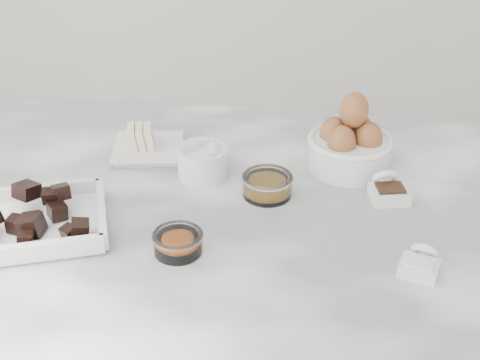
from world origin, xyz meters
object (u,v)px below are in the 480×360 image
at_px(chocolate_dish, 29,219).
at_px(honey_bowl, 267,185).
at_px(sugar_ramekin, 203,161).
at_px(vanilla_spoon, 388,190).
at_px(zest_bowl, 178,242).
at_px(salt_spoon, 420,263).
at_px(butter_plate, 147,144).
at_px(egg_bowl, 350,144).

bearing_deg(chocolate_dish, honey_bowl, 24.02).
xyz_separation_m(sugar_ramekin, vanilla_spoon, (0.32, -0.03, -0.01)).
relative_size(honey_bowl, vanilla_spoon, 1.03).
relative_size(zest_bowl, salt_spoon, 1.00).
bearing_deg(butter_plate, sugar_ramekin, -30.02).
bearing_deg(honey_bowl, chocolate_dish, -155.98).
distance_m(egg_bowl, salt_spoon, 0.31).
relative_size(egg_bowl, honey_bowl, 1.74).
bearing_deg(vanilla_spoon, sugar_ramekin, 174.02).
height_order(sugar_ramekin, honey_bowl, sugar_ramekin).
bearing_deg(zest_bowl, egg_bowl, 49.11).
height_order(zest_bowl, vanilla_spoon, vanilla_spoon).
height_order(zest_bowl, salt_spoon, salt_spoon).
xyz_separation_m(egg_bowl, salt_spoon, (0.10, -0.29, -0.03)).
relative_size(honey_bowl, zest_bowl, 1.15).
height_order(chocolate_dish, egg_bowl, egg_bowl).
xyz_separation_m(chocolate_dish, honey_bowl, (0.35, 0.16, -0.01)).
bearing_deg(butter_plate, zest_bowl, -67.36).
bearing_deg(chocolate_dish, vanilla_spoon, 17.47).
relative_size(sugar_ramekin, honey_bowl, 1.03).
bearing_deg(honey_bowl, egg_bowl, 39.74).
distance_m(chocolate_dish, sugar_ramekin, 0.31).
xyz_separation_m(chocolate_dish, zest_bowl, (0.24, -0.02, -0.01)).
bearing_deg(vanilla_spoon, salt_spoon, -80.01).
xyz_separation_m(egg_bowl, vanilla_spoon, (0.06, -0.10, -0.03)).
distance_m(honey_bowl, vanilla_spoon, 0.20).
relative_size(egg_bowl, vanilla_spoon, 1.79).
height_order(chocolate_dish, vanilla_spoon, chocolate_dish).
height_order(sugar_ramekin, salt_spoon, sugar_ramekin).
xyz_separation_m(butter_plate, egg_bowl, (0.37, -0.01, 0.03)).
bearing_deg(sugar_ramekin, egg_bowl, 13.71).
relative_size(chocolate_dish, vanilla_spoon, 3.29).
relative_size(butter_plate, sugar_ramekin, 1.65).
bearing_deg(egg_bowl, butter_plate, 178.99).
bearing_deg(zest_bowl, butter_plate, 112.64).
height_order(butter_plate, sugar_ramekin, same).
distance_m(chocolate_dish, egg_bowl, 0.55).
bearing_deg(honey_bowl, sugar_ramekin, 156.94).
relative_size(sugar_ramekin, vanilla_spoon, 1.06).
height_order(sugar_ramekin, vanilla_spoon, sugar_ramekin).
bearing_deg(honey_bowl, vanilla_spoon, 4.88).
bearing_deg(butter_plate, honey_bowl, -26.64).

